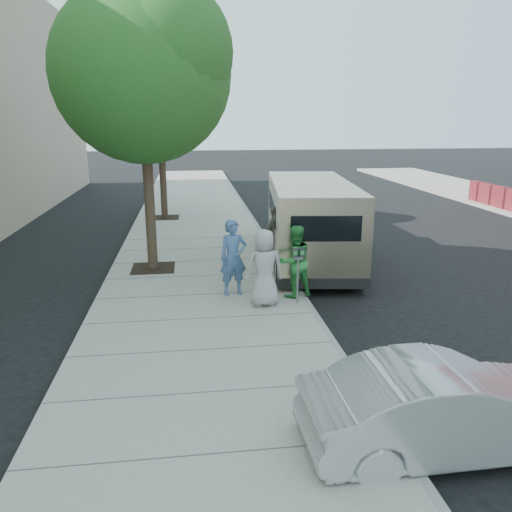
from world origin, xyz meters
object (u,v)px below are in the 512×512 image
van (310,220)px  parking_meter (298,263)px  person_green_shirt (295,261)px  sedan (447,408)px  person_officer (233,258)px  person_gray_shirt (264,268)px  person_striped_polo (276,236)px  tree_far (160,103)px  tree_near (144,66)px

van → parking_meter: bearing=-100.5°
parking_meter → person_green_shirt: (0.02, 0.47, -0.08)m
sedan → person_officer: bearing=19.1°
person_gray_shirt → person_striped_polo: (0.79, 3.12, -0.02)m
van → person_green_shirt: size_ratio=3.98×
sedan → person_green_shirt: bearing=7.0°
parking_meter → person_green_shirt: size_ratio=0.76×
person_green_shirt → person_striped_polo: size_ratio=1.00×
tree_far → parking_meter: (3.44, -10.87, -3.78)m
sedan → person_green_shirt: 5.78m
person_officer → person_green_shirt: bearing=-26.1°
parking_meter → person_green_shirt: person_green_shirt is taller
person_green_shirt → person_striped_polo: person_green_shirt is taller
person_officer → van: bearing=36.8°
sedan → person_officer: person_officer is taller
tree_near → van: size_ratio=1.09×
tree_far → van: 9.18m
sedan → person_gray_shirt: size_ratio=2.17×
person_officer → person_gray_shirt: person_officer is taller
van → tree_near: bearing=-167.0°
tree_far → person_green_shirt: (3.45, -10.40, -3.87)m
person_gray_shirt → person_striped_polo: 3.22m
tree_near → person_gray_shirt: bearing=-50.8°
person_striped_polo → tree_far: bearing=-98.9°
person_gray_shirt → tree_near: bearing=-55.4°
sedan → van: bearing=-3.3°
person_gray_shirt → parking_meter: bearing=175.8°
parking_meter → person_striped_polo: bearing=88.7°
sedan → person_striped_polo: person_striped_polo is taller
van → tree_far: bearing=129.8°
sedan → tree_far: bearing=13.7°
tree_far → person_green_shirt: tree_far is taller
tree_near → tree_far: (-0.00, 7.60, -0.66)m
tree_far → van: bearing=-57.0°
tree_far → person_gray_shirt: size_ratio=3.70×
tree_near → tree_far: bearing=90.0°
parking_meter → sedan: (0.85, -5.24, -0.47)m
person_officer → person_green_shirt: size_ratio=1.06×
parking_meter → person_officer: (-1.40, 0.82, -0.04)m
van → person_officer: bearing=-124.3°
tree_near → person_striped_polo: tree_near is taller
parking_meter → van: bearing=71.8°
tree_near → sedan: 10.72m
parking_meter → sedan: bearing=-81.8°
person_green_shirt → person_striped_polo: bearing=-107.6°
person_officer → person_green_shirt: (1.42, -0.35, -0.05)m
person_officer → sedan: bearing=-81.8°
parking_meter → person_gray_shirt: person_gray_shirt is taller
tree_far → sedan: (4.28, -16.11, -4.26)m
van → person_gray_shirt: van is taller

